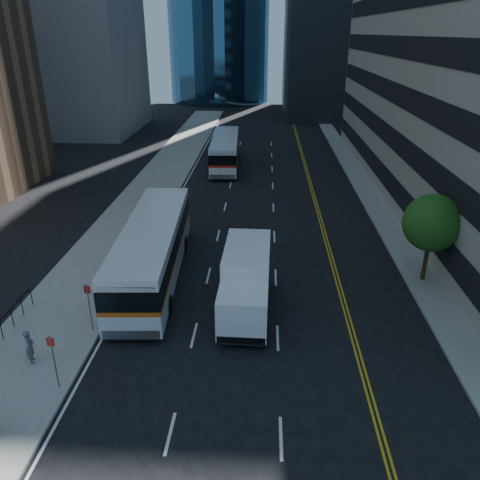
{
  "coord_description": "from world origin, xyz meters",
  "views": [
    {
      "loc": [
        -0.3,
        -16.42,
        13.28
      ],
      "look_at": [
        -1.56,
        7.02,
        2.8
      ],
      "focal_mm": 35.0,
      "sensor_mm": 36.0,
      "label": 1
    }
  ],
  "objects_px": {
    "bus_front": "(153,249)",
    "pedestrian": "(30,346)",
    "street_tree": "(432,223)",
    "bus_rear": "(225,150)",
    "box_truck": "(246,281)"
  },
  "relations": [
    {
      "from": "bus_front",
      "to": "bus_rear",
      "type": "distance_m",
      "value": 25.32
    },
    {
      "from": "street_tree",
      "to": "box_truck",
      "type": "distance_m",
      "value": 10.92
    },
    {
      "from": "bus_rear",
      "to": "pedestrian",
      "type": "height_order",
      "value": "bus_rear"
    },
    {
      "from": "street_tree",
      "to": "pedestrian",
      "type": "xyz_separation_m",
      "value": [
        -19.19,
        -8.5,
        -2.7
      ]
    },
    {
      "from": "box_truck",
      "to": "pedestrian",
      "type": "relative_size",
      "value": 4.26
    },
    {
      "from": "bus_front",
      "to": "pedestrian",
      "type": "bearing_deg",
      "value": -117.18
    },
    {
      "from": "box_truck",
      "to": "bus_front",
      "type": "bearing_deg",
      "value": 151.11
    },
    {
      "from": "street_tree",
      "to": "bus_rear",
      "type": "relative_size",
      "value": 0.41
    },
    {
      "from": "pedestrian",
      "to": "bus_rear",
      "type": "bearing_deg",
      "value": -33.31
    },
    {
      "from": "street_tree",
      "to": "bus_rear",
      "type": "xyz_separation_m",
      "value": [
        -13.54,
        24.81,
        -1.92
      ]
    },
    {
      "from": "box_truck",
      "to": "pedestrian",
      "type": "bearing_deg",
      "value": -150.4
    },
    {
      "from": "bus_rear",
      "to": "box_truck",
      "type": "height_order",
      "value": "box_truck"
    },
    {
      "from": "street_tree",
      "to": "pedestrian",
      "type": "distance_m",
      "value": 21.16
    },
    {
      "from": "bus_front",
      "to": "bus_rear",
      "type": "bearing_deg",
      "value": 82.1
    },
    {
      "from": "street_tree",
      "to": "pedestrian",
      "type": "relative_size",
      "value": 3.21
    }
  ]
}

